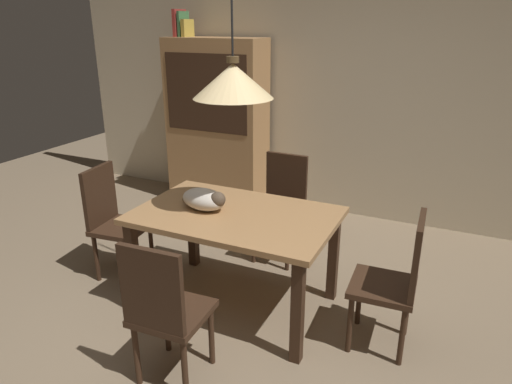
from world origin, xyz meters
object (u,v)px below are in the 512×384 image
Objects in this scene: chair_near_front at (164,308)px; book_red_tall at (179,23)px; chair_left_side at (113,217)px; pendant_lamp at (233,80)px; hutch_bookcase at (217,127)px; chair_right_side at (397,278)px; book_green_slim at (183,24)px; chair_far_back at (282,202)px; dining_table at (236,226)px; cat_sleeping at (205,199)px; book_yellow_short at (188,28)px.

book_red_tall is (-1.60, 2.69, 1.48)m from chair_near_front.
chair_left_side is 0.72× the size of pendant_lamp.
chair_near_front is 3.46m from book_red_tall.
chair_left_side is 0.50× the size of hutch_bookcase.
chair_right_side is 3.58× the size of book_green_slim.
chair_far_back is (-1.13, 0.87, 0.00)m from chair_right_side.
chair_right_side is 0.50× the size of hutch_bookcase.
pendant_lamp is at bearing 104.04° from dining_table.
cat_sleeping reaches higher than dining_table.
chair_far_back is (-0.00, 1.76, 0.00)m from chair_near_front.
chair_right_side is at bearing 38.10° from chair_near_front.
book_red_tall is (-1.60, 0.93, 1.48)m from chair_far_back.
pendant_lamp is at bearing -179.82° from chair_right_side.
cat_sleeping is 1.40× the size of book_red_tall.
book_green_slim is (-1.55, 0.93, 1.47)m from chair_far_back.
cat_sleeping is 0.30× the size of pendant_lamp.
chair_left_side is 1.85m from hutch_bookcase.
chair_far_back reaches higher than dining_table.
chair_left_side is 1.61m from pendant_lamp.
chair_right_side is 3.54m from book_green_slim.
book_green_slim is (-2.67, 1.80, 1.47)m from chair_right_side.
pendant_lamp reaches higher than chair_right_side.
book_yellow_short is (-0.33, 0.00, 1.05)m from hutch_bookcase.
chair_near_front is 3.32× the size of book_red_tall.
cat_sleeping is at bearing -104.08° from chair_far_back.
pendant_lamp is 2.36m from book_yellow_short.
pendant_lamp is 5.00× the size of book_green_slim.
chair_near_front is 0.50× the size of hutch_bookcase.
chair_far_back is 2.37m from book_red_tall.
hutch_bookcase is at bearing 122.79° from dining_table.
dining_table is 0.29m from cat_sleeping.
book_yellow_short reaches higher than chair_right_side.
book_yellow_short is at bearing 119.14° from chair_near_front.
chair_left_side is at bearing -179.58° from dining_table.
chair_far_back is 3.58× the size of book_green_slim.
book_yellow_short is (-1.27, 1.84, 1.11)m from cat_sleeping.
chair_right_side is (1.12, 0.88, 0.00)m from chair_near_front.
hutch_bookcase reaches higher than cat_sleeping.
chair_right_side is 2.94m from hutch_bookcase.
chair_right_side is 3.32× the size of book_red_tall.
chair_right_side is (1.13, 0.00, -0.14)m from dining_table.
chair_far_back is (0.00, 0.88, -0.14)m from dining_table.
book_yellow_short is (0.10, 0.00, -0.05)m from book_red_tall.
book_green_slim is (-1.32, 1.84, 1.15)m from cat_sleeping.
book_yellow_short is at bearing 0.00° from book_red_tall.
cat_sleeping is at bearing -53.37° from book_red_tall.
chair_near_front is (0.00, -0.88, -0.14)m from dining_table.
chair_left_side and chair_far_back have the same top height.
chair_left_side is 1.00× the size of chair_far_back.
dining_table is 1.51× the size of chair_right_side.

